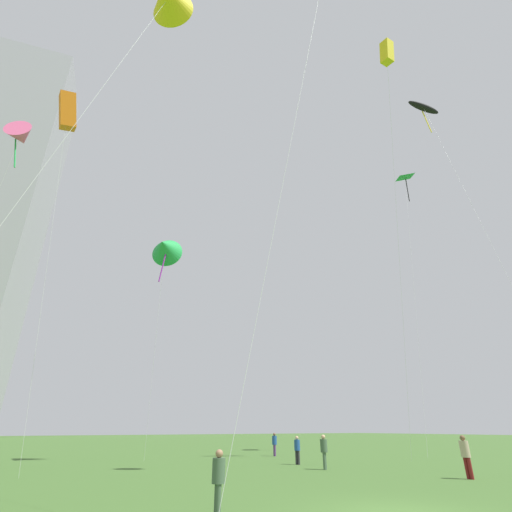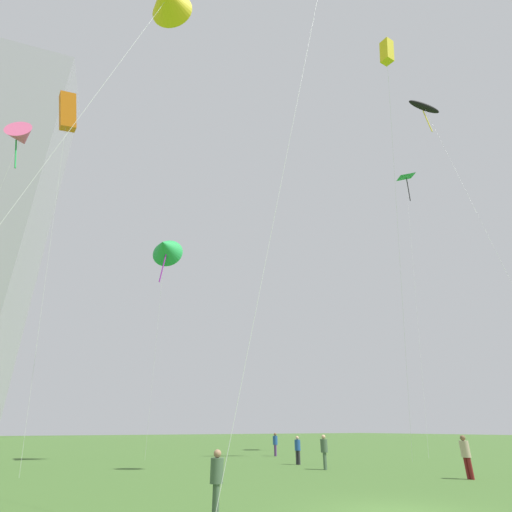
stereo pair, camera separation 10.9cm
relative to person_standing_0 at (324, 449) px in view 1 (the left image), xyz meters
name	(u,v)px [view 1 (the left image)]	position (x,y,z in m)	size (l,w,h in m)	color
person_standing_0	(324,449)	(0.00, 0.00, 0.00)	(0.41, 0.41, 1.83)	#3F593F
person_standing_1	(297,448)	(0.66, 3.48, -0.08)	(0.38, 0.38, 1.70)	#2D2D33
person_standing_2	(274,443)	(3.97, 11.10, -0.02)	(0.40, 0.40, 1.81)	#593372
person_standing_4	(466,453)	(2.86, -6.99, 0.03)	(0.42, 0.42, 1.87)	maroon
person_standing_5	(218,477)	(-11.01, -8.35, -0.11)	(0.36, 0.36, 1.64)	#3F593F
kite_flying_0	(21,136)	(-19.86, 7.88, 20.40)	(2.97, 6.12, 22.54)	silver
kite_flying_2	(424,108)	(13.64, -3.29, 31.30)	(8.67, 8.52, 33.12)	silver
kite_flying_3	(165,248)	(-8.00, 9.39, 15.03)	(3.33, 3.96, 17.49)	silver
kite_flying_5	(68,111)	(-17.25, 2.84, 19.78)	(2.74, 2.53, 22.15)	silver
kite_flying_7	(387,53)	(1.74, -7.92, 26.18)	(7.64, 9.53, 28.25)	silver
kite_flying_8	(405,179)	(20.22, 4.61, 29.78)	(8.38, 2.93, 31.63)	silver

